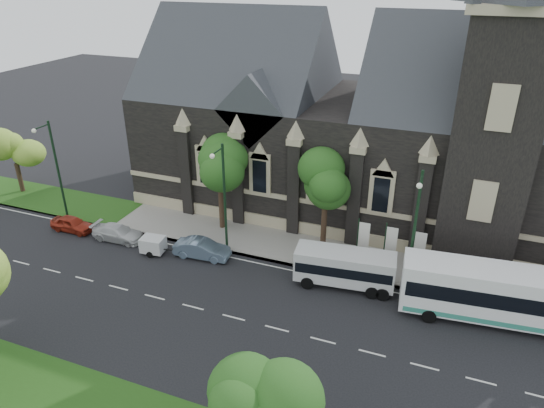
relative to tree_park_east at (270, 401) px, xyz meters
The scene contains 19 objects.
ground 12.10m from the tree_park_east, 123.52° to the left, with size 160.00×160.00×0.00m, color black.
sidewalk 20.33m from the tree_park_east, 108.16° to the left, with size 80.00×5.00×0.15m, color gray.
museum 28.35m from the tree_park_east, 92.16° to the left, with size 40.00×17.70×29.90m.
tree_park_east is the anchor object (origin of this frame).
tree_walk_right 20.29m from the tree_park_east, 98.42° to the left, with size 4.08×4.08×7.80m.
tree_walk_left 23.36m from the tree_park_east, 120.87° to the left, with size 3.91×3.91×7.64m.
tree_walk_far 39.20m from the tree_park_east, 150.16° to the left, with size 3.40×3.40×6.28m.
street_lamp_near 16.86m from the tree_park_east, 76.89° to the left, with size 0.36×1.88×9.00m.
street_lamp_mid 19.32m from the tree_park_east, 121.79° to the left, with size 0.36×1.88×9.00m.
street_lamp_far 30.90m from the tree_park_east, 147.90° to the left, with size 0.36×1.88×9.00m.
banner_flag_left 18.46m from the tree_park_east, 89.65° to the left, with size 0.90×0.10×4.00m.
banner_flag_center 18.58m from the tree_park_east, 83.43° to the left, with size 0.90×0.10×4.00m.
banner_flag_right 18.91m from the tree_park_east, 77.35° to the left, with size 0.90×0.10×4.00m.
tour_coach 18.36m from the tree_park_east, 56.66° to the left, with size 13.04×3.97×3.74m.
shuttle_bus 15.74m from the tree_park_east, 91.42° to the left, with size 7.14×3.13×2.67m.
box_trailer 21.33m from the tree_park_east, 137.35° to the left, with size 2.66×1.57×1.39m.
sedan 19.42m from the tree_park_east, 127.45° to the left, with size 1.54×4.41×1.45m, color slate.
car_far_red 28.45m from the tree_park_east, 148.25° to the left, with size 1.53×3.81×1.30m, color maroon.
car_far_white 24.76m from the tree_park_east, 142.26° to the left, with size 1.81×4.45×1.29m, color silver.
Camera 1 is at (11.45, -22.70, 20.64)m, focal length 32.41 mm.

